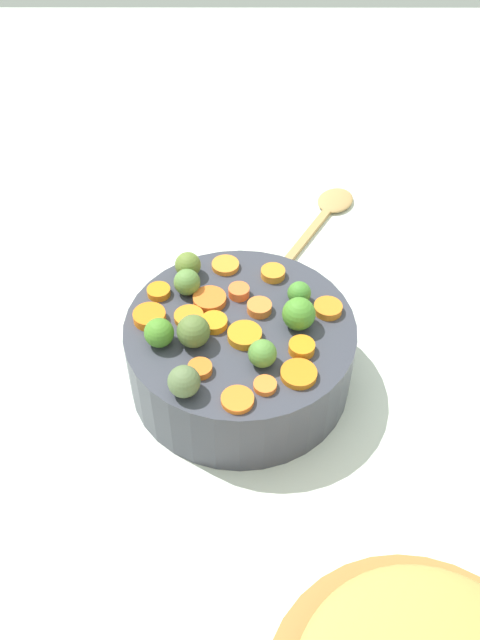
{
  "coord_description": "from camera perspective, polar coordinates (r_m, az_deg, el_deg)",
  "views": [
    {
      "loc": [
        0.54,
        -0.04,
        0.67
      ],
      "look_at": [
        0.0,
        -0.04,
        0.12
      ],
      "focal_mm": 37.63,
      "sensor_mm": 36.0,
      "label": 1
    }
  ],
  "objects": [
    {
      "name": "brussels_sprout_7",
      "position": [
        0.73,
        1.92,
        -2.87
      ],
      "size": [
        0.03,
        0.03,
        0.03
      ],
      "primitive_type": "sphere",
      "color": "#528736",
      "rests_on": "serving_bowl_carrots"
    },
    {
      "name": "carrot_slice_12",
      "position": [
        0.78,
        -4.37,
        0.25
      ],
      "size": [
        0.04,
        0.04,
        0.01
      ],
      "primitive_type": "cylinder",
      "rotation": [
        0.0,
        0.0,
        0.21
      ],
      "color": "orange",
      "rests_on": "serving_bowl_carrots"
    },
    {
      "name": "wooden_spoon",
      "position": [
        1.1,
        7.19,
        8.91
      ],
      "size": [
        0.26,
        0.17,
        0.01
      ],
      "color": "tan",
      "rests_on": "tabletop"
    },
    {
      "name": "carrot_slice_3",
      "position": [
        0.71,
        2.15,
        -5.59
      ],
      "size": [
        0.03,
        0.03,
        0.01
      ],
      "primitive_type": "cylinder",
      "rotation": [
        0.0,
        0.0,
        3.72
      ],
      "color": "orange",
      "rests_on": "serving_bowl_carrots"
    },
    {
      "name": "brussels_sprout_6",
      "position": [
        0.75,
        -6.9,
        -1.08
      ],
      "size": [
        0.03,
        0.03,
        0.03
      ],
      "primitive_type": "sphere",
      "color": "#478327",
      "rests_on": "serving_bowl_carrots"
    },
    {
      "name": "carrot_slice_15",
      "position": [
        0.75,
        5.27,
        -2.35
      ],
      "size": [
        0.04,
        0.04,
        0.01
      ],
      "primitive_type": "cylinder",
      "rotation": [
        0.0,
        0.0,
        3.91
      ],
      "color": "orange",
      "rests_on": "serving_bowl_carrots"
    },
    {
      "name": "brussels_sprout_4",
      "position": [
        0.7,
        -4.78,
        -5.23
      ],
      "size": [
        0.03,
        0.03,
        0.03
      ],
      "primitive_type": "sphere",
      "color": "#576C42",
      "rests_on": "serving_bowl_carrots"
    },
    {
      "name": "carrot_slice_8",
      "position": [
        0.77,
        -2.23,
        -0.48
      ],
      "size": [
        0.04,
        0.04,
        0.01
      ],
      "primitive_type": "cylinder",
      "rotation": [
        0.0,
        0.0,
        1.78
      ],
      "color": "orange",
      "rests_on": "serving_bowl_carrots"
    },
    {
      "name": "brussels_sprout_0",
      "position": [
        0.77,
        5.01,
        0.65
      ],
      "size": [
        0.04,
        0.04,
        0.04
      ],
      "primitive_type": "sphere",
      "color": "#47882A",
      "rests_on": "serving_bowl_carrots"
    },
    {
      "name": "carrot_slice_9",
      "position": [
        0.7,
        -0.21,
        -6.79
      ],
      "size": [
        0.05,
        0.05,
        0.01
      ],
      "primitive_type": "cylinder",
      "rotation": [
        0.0,
        0.0,
        3.74
      ],
      "color": "orange",
      "rests_on": "serving_bowl_carrots"
    },
    {
      "name": "carrot_slice_5",
      "position": [
        0.85,
        -1.25,
        4.67
      ],
      "size": [
        0.04,
        0.04,
        0.01
      ],
      "primitive_type": "cylinder",
      "rotation": [
        0.0,
        0.0,
        0.18
      ],
      "color": "orange",
      "rests_on": "serving_bowl_carrots"
    },
    {
      "name": "brussels_sprout_1",
      "position": [
        0.75,
        -3.98,
        -0.96
      ],
      "size": [
        0.04,
        0.04,
        0.04
      ],
      "primitive_type": "sphere",
      "color": "#546C33",
      "rests_on": "serving_bowl_carrots"
    },
    {
      "name": "carrot_slice_6",
      "position": [
        0.81,
        -0.09,
        2.43
      ],
      "size": [
        0.03,
        0.03,
        0.01
      ],
      "primitive_type": "cylinder",
      "rotation": [
        0.0,
        0.0,
        2.08
      ],
      "color": "orange",
      "rests_on": "serving_bowl_carrots"
    },
    {
      "name": "tabletop",
      "position": [
        0.86,
        2.75,
        -5.33
      ],
      "size": [
        2.4,
        2.4,
        0.02
      ],
      "primitive_type": "cube",
      "color": "silver",
      "rests_on": "ground"
    },
    {
      "name": "brussels_sprout_5",
      "position": [
        0.83,
        -4.45,
        4.69
      ],
      "size": [
        0.03,
        0.03,
        0.03
      ],
      "primitive_type": "sphere",
      "color": "olive",
      "rests_on": "serving_bowl_carrots"
    },
    {
      "name": "carrot_slice_2",
      "position": [
        0.8,
        -2.6,
        1.77
      ],
      "size": [
        0.05,
        0.05,
        0.01
      ],
      "primitive_type": "cylinder",
      "rotation": [
        0.0,
        0.0,
        6.14
      ],
      "color": "orange",
      "rests_on": "serving_bowl_carrots"
    },
    {
      "name": "serving_bowl_carrots",
      "position": [
        0.81,
        -0.0,
        -2.83
      ],
      "size": [
        0.27,
        0.27,
        0.09
      ],
      "primitive_type": "cylinder",
      "color": "#383B46",
      "rests_on": "tabletop"
    },
    {
      "name": "carrot_slice_7",
      "position": [
        0.73,
        5.01,
        -4.59
      ],
      "size": [
        0.06,
        0.06,
        0.01
      ],
      "primitive_type": "cylinder",
      "rotation": [
        0.0,
        0.0,
        0.82
      ],
      "color": "orange",
      "rests_on": "serving_bowl_carrots"
    },
    {
      "name": "brussels_sprout_2",
      "position": [
        0.81,
        -4.53,
        3.23
      ],
      "size": [
        0.03,
        0.03,
        0.03
      ],
      "primitive_type": "sphere",
      "color": "#57803B",
      "rests_on": "serving_bowl_carrots"
    },
    {
      "name": "carrot_slice_0",
      "position": [
        0.73,
        -3.42,
        -4.15
      ],
      "size": [
        0.04,
        0.04,
        0.01
      ],
      "primitive_type": "cylinder",
      "rotation": [
        0.0,
        0.0,
        2.07
      ],
      "color": "orange",
      "rests_on": "serving_bowl_carrots"
    },
    {
      "name": "carrot_slice_14",
      "position": [
        0.82,
        -6.93,
        2.42
      ],
      "size": [
        0.04,
        0.04,
        0.01
      ],
      "primitive_type": "cylinder",
      "rotation": [
        0.0,
        0.0,
        2.7
      ],
      "color": "orange",
      "rests_on": "serving_bowl_carrots"
    },
    {
      "name": "carrot_slice_10",
      "position": [
        0.84,
        2.82,
        4.0
      ],
      "size": [
        0.04,
        0.04,
        0.01
      ],
      "primitive_type": "cylinder",
      "rotation": [
        0.0,
        0.0,
        2.27
      ],
      "color": "orange",
      "rests_on": "serving_bowl_carrots"
    },
    {
      "name": "carrot_slice_11",
      "position": [
        0.79,
        1.66,
        1.07
      ],
      "size": [
        0.04,
        0.04,
        0.01
      ],
      "primitive_type": "cylinder",
      "rotation": [
        0.0,
        0.0,
        3.39
      ],
      "color": "orange",
      "rests_on": "serving_bowl_carrots"
    },
    {
      "name": "carrot_slice_4",
      "position": [
        0.8,
        7.49,
        0.99
      ],
      "size": [
        0.05,
        0.05,
        0.01
      ],
      "primitive_type": "cylinder",
      "rotation": [
        0.0,
        0.0,
        5.36
      ],
      "color": "orange",
      "rests_on": "serving_bowl_carrots"
    },
    {
      "name": "carrot_slice_1",
      "position": [
        0.79,
        -7.71,
        0.29
      ],
      "size": [
        0.04,
        0.04,
        0.01
      ],
      "primitive_type": "cylinder",
      "rotation": [
        0.0,
        0.0,
        0.14
      ],
      "color": "orange",
      "rests_on": "serving_bowl_carrots"
    },
    {
      "name": "brussels_sprout_3",
      "position": [
        0.8,
        5.06,
        2.29
      ],
      "size": [
        0.03,
        0.03,
        0.03
      ],
      "primitive_type": "sphere",
      "color": "#43822D",
      "rests_on": "serving_bowl_carrots"
    },
    {
      "name": "carrot_slice_13",
      "position": [
        0.76,
        0.4,
        -1.3
      ],
      "size": [
        0.04,
        0.04,
        0.01
      ],
      "primitive_type": "cylinder",
      "rotation": [
        0.0,
        0.0,
        4.79
      ],
      "color": "orange",
      "rests_on": "serving_bowl_carrots"
    }
  ]
}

